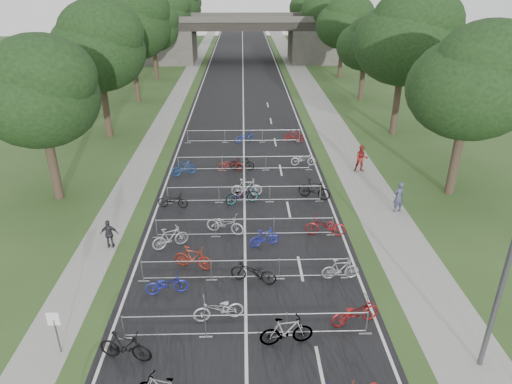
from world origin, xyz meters
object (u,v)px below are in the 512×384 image
park_sign (55,325)px  pedestrian_c (109,234)px  pedestrian_b (361,159)px  pedestrian_a (399,197)px  lamppost (509,264)px  overpass_bridge (242,38)px

park_sign → pedestrian_c: bearing=90.0°
park_sign → pedestrian_c: 7.16m
park_sign → pedestrian_b: pedestrian_b is taller
park_sign → pedestrian_c: park_sign is taller
park_sign → pedestrian_c: (0.00, 7.14, -0.51)m
pedestrian_a → lamppost: bearing=68.1°
pedestrian_a → park_sign: bearing=14.8°
lamppost → pedestrian_b: (-0.14, 17.62, -3.33)m
lamppost → pedestrian_a: size_ratio=4.32×
overpass_bridge → lamppost: 63.55m
pedestrian_b → overpass_bridge: bearing=104.5°
overpass_bridge → pedestrian_a: bearing=-80.2°
pedestrian_a → pedestrian_b: (-0.71, 6.06, 0.00)m
pedestrian_c → park_sign: bearing=86.8°
overpass_bridge → lamppost: (8.33, -63.00, 0.75)m
lamppost → park_sign: lamppost is taller
overpass_bridge → pedestrian_a: 52.27m
overpass_bridge → pedestrian_b: 46.19m
overpass_bridge → pedestrian_b: size_ratio=16.28×
pedestrian_c → lamppost: bearing=148.5°
pedestrian_a → pedestrian_b: pedestrian_b is taller
park_sign → pedestrian_b: size_ratio=0.96×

